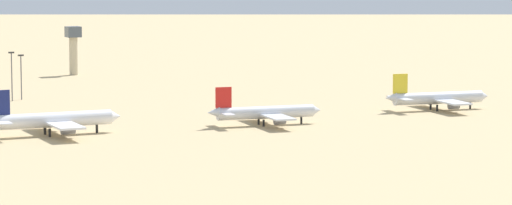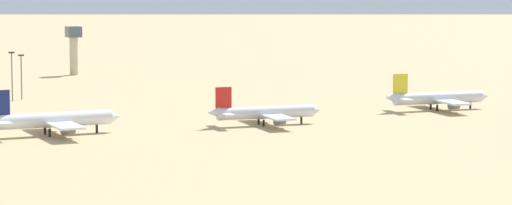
{
  "view_description": "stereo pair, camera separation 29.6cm",
  "coord_description": "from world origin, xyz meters",
  "px_view_note": "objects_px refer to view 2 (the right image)",
  "views": [
    {
      "loc": [
        -149.37,
        -302.85,
        44.36
      ],
      "look_at": [
        -2.94,
        3.82,
        6.0
      ],
      "focal_mm": 90.69,
      "sensor_mm": 36.0,
      "label": 1
    },
    {
      "loc": [
        -149.1,
        -302.98,
        44.36
      ],
      "look_at": [
        -2.94,
        3.82,
        6.0
      ],
      "focal_mm": 90.69,
      "sensor_mm": 36.0,
      "label": 2
    }
  ],
  "objects_px": {
    "parked_jet_navy_3": "(51,120)",
    "parked_jet_yellow_5": "(437,98)",
    "light_pole_east": "(12,73)",
    "parked_jet_red_4": "(264,112)",
    "control_tower": "(74,46)",
    "light_pole_mid": "(21,73)"
  },
  "relations": [
    {
      "from": "parked_jet_red_4",
      "to": "parked_jet_yellow_5",
      "type": "xyz_separation_m",
      "value": [
        60.08,
        8.92,
        0.14
      ]
    },
    {
      "from": "parked_jet_yellow_5",
      "to": "parked_jet_navy_3",
      "type": "bearing_deg",
      "value": -171.8
    },
    {
      "from": "parked_jet_yellow_5",
      "to": "light_pole_east",
      "type": "relative_size",
      "value": 2.17
    },
    {
      "from": "parked_jet_navy_3",
      "to": "parked_jet_yellow_5",
      "type": "distance_m",
      "value": 116.58
    },
    {
      "from": "control_tower",
      "to": "parked_jet_yellow_5",
      "type": "bearing_deg",
      "value": -68.46
    },
    {
      "from": "control_tower",
      "to": "light_pole_east",
      "type": "height_order",
      "value": "control_tower"
    },
    {
      "from": "parked_jet_red_4",
      "to": "control_tower",
      "type": "height_order",
      "value": "control_tower"
    },
    {
      "from": "parked_jet_navy_3",
      "to": "control_tower",
      "type": "relative_size",
      "value": 1.97
    },
    {
      "from": "parked_jet_red_4",
      "to": "parked_jet_yellow_5",
      "type": "distance_m",
      "value": 60.74
    },
    {
      "from": "parked_jet_yellow_5",
      "to": "light_pole_mid",
      "type": "xyz_separation_m",
      "value": [
        -101.44,
        79.7,
        4.66
      ]
    },
    {
      "from": "parked_jet_navy_3",
      "to": "parked_jet_red_4",
      "type": "height_order",
      "value": "parked_jet_navy_3"
    },
    {
      "from": "parked_jet_red_4",
      "to": "light_pole_mid",
      "type": "bearing_deg",
      "value": 121.26
    },
    {
      "from": "parked_jet_navy_3",
      "to": "light_pole_east",
      "type": "bearing_deg",
      "value": 83.01
    },
    {
      "from": "parked_jet_red_4",
      "to": "light_pole_east",
      "type": "xyz_separation_m",
      "value": [
        -45.16,
        85.52,
        5.41
      ]
    },
    {
      "from": "parked_jet_yellow_5",
      "to": "light_pole_mid",
      "type": "relative_size",
      "value": 2.35
    },
    {
      "from": "parked_jet_yellow_5",
      "to": "control_tower",
      "type": "relative_size",
      "value": 1.82
    },
    {
      "from": "parked_jet_yellow_5",
      "to": "control_tower",
      "type": "height_order",
      "value": "control_tower"
    },
    {
      "from": "parked_jet_navy_3",
      "to": "light_pole_east",
      "type": "xyz_separation_m",
      "value": [
        11.3,
        79.98,
        4.96
      ]
    },
    {
      "from": "parked_jet_yellow_5",
      "to": "control_tower",
      "type": "xyz_separation_m",
      "value": [
        -60.92,
        154.34,
        7.46
      ]
    },
    {
      "from": "parked_jet_yellow_5",
      "to": "light_pole_east",
      "type": "height_order",
      "value": "light_pole_east"
    },
    {
      "from": "parked_jet_yellow_5",
      "to": "light_pole_east",
      "type": "distance_m",
      "value": 130.27
    },
    {
      "from": "control_tower",
      "to": "light_pole_mid",
      "type": "distance_m",
      "value": 84.98
    }
  ]
}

